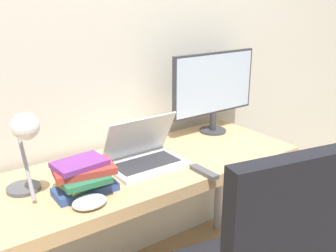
% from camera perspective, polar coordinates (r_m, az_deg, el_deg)
% --- Properties ---
extents(wall_back, '(8.00, 0.05, 2.60)m').
position_cam_1_polar(wall_back, '(2.07, -9.12, 11.69)').
color(wall_back, beige).
rests_on(wall_back, ground_plane).
extents(desk, '(1.57, 0.60, 0.76)m').
position_cam_1_polar(desk, '(1.94, -3.24, -7.47)').
color(desk, tan).
rests_on(desk, ground_plane).
extents(laptop, '(0.36, 0.25, 0.24)m').
position_cam_1_polar(laptop, '(1.88, -3.53, -4.27)').
color(laptop, silver).
rests_on(laptop, desk).
extents(monitor, '(0.58, 0.16, 0.47)m').
position_cam_1_polar(monitor, '(2.29, 6.70, 5.71)').
color(monitor, '#333338').
rests_on(monitor, desk).
extents(desk_lamp, '(0.14, 0.26, 0.37)m').
position_cam_1_polar(desk_lamp, '(1.58, -20.06, -2.25)').
color(desk_lamp, '#4C4C51').
rests_on(desk_lamp, desk).
extents(book_stack, '(0.27, 0.21, 0.14)m').
position_cam_1_polar(book_stack, '(1.65, -12.25, -7.19)').
color(book_stack, '#334C8C').
rests_on(book_stack, desk).
extents(tv_remote, '(0.04, 0.16, 0.02)m').
position_cam_1_polar(tv_remote, '(1.81, 5.26, -6.65)').
color(tv_remote, '#4C4C51').
rests_on(tv_remote, desk).
extents(game_controller, '(0.14, 0.11, 0.04)m').
position_cam_1_polar(game_controller, '(1.57, -11.32, -10.75)').
color(game_controller, white).
rests_on(game_controller, desk).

